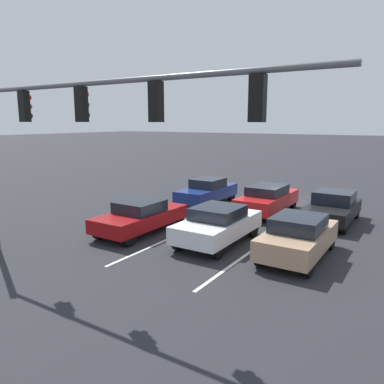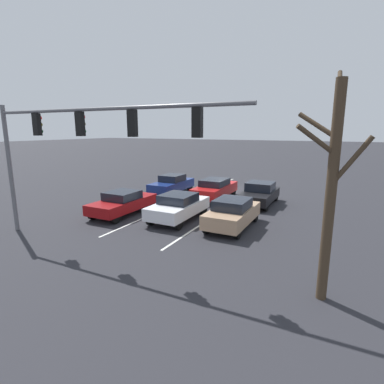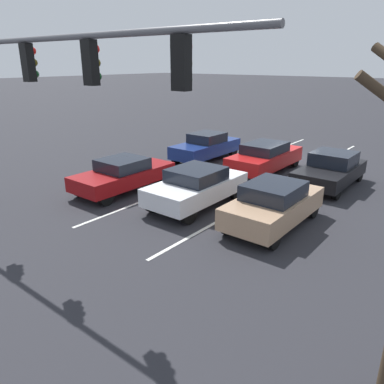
{
  "view_description": "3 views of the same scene",
  "coord_description": "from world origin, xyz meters",
  "px_view_note": "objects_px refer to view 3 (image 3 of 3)",
  "views": [
    {
      "loc": [
        -6.92,
        21.17,
        4.71
      ],
      "look_at": [
        0.68,
        9.21,
        2.03
      ],
      "focal_mm": 35.0,
      "sensor_mm": 36.0,
      "label": 1
    },
    {
      "loc": [
        -8.16,
        22.75,
        4.95
      ],
      "look_at": [
        -1.06,
        8.74,
        1.67
      ],
      "focal_mm": 28.0,
      "sensor_mm": 36.0,
      "label": 2
    },
    {
      "loc": [
        -8.37,
        19.25,
        5.2
      ],
      "look_at": [
        -1.07,
        10.09,
        1.1
      ],
      "focal_mm": 35.0,
      "sensor_mm": 36.0,
      "label": 3
    }
  ],
  "objects_px": {
    "car_tan_leftlane_front": "(273,204)",
    "car_maroon_rightlane_front": "(124,174)",
    "car_white_midlane_front": "(197,186)",
    "car_red_midlane_second": "(265,157)",
    "car_black_leftlane_second": "(331,170)",
    "traffic_signal_gantry": "(21,81)",
    "car_navy_rightlane_second": "(206,146)"
  },
  "relations": [
    {
      "from": "car_navy_rightlane_second",
      "to": "car_tan_leftlane_front",
      "type": "bearing_deg",
      "value": 140.61
    },
    {
      "from": "traffic_signal_gantry",
      "to": "car_red_midlane_second",
      "type": "bearing_deg",
      "value": -99.81
    },
    {
      "from": "car_navy_rightlane_second",
      "to": "traffic_signal_gantry",
      "type": "xyz_separation_m",
      "value": [
        -1.83,
        11.03,
        3.95
      ]
    },
    {
      "from": "car_maroon_rightlane_front",
      "to": "traffic_signal_gantry",
      "type": "height_order",
      "value": "traffic_signal_gantry"
    },
    {
      "from": "car_tan_leftlane_front",
      "to": "car_maroon_rightlane_front",
      "type": "distance_m",
      "value": 6.64
    },
    {
      "from": "car_maroon_rightlane_front",
      "to": "car_black_leftlane_second",
      "type": "bearing_deg",
      "value": -137.32
    },
    {
      "from": "car_white_midlane_front",
      "to": "car_maroon_rightlane_front",
      "type": "distance_m",
      "value": 3.53
    },
    {
      "from": "car_tan_leftlane_front",
      "to": "car_white_midlane_front",
      "type": "distance_m",
      "value": 3.12
    },
    {
      "from": "car_red_midlane_second",
      "to": "traffic_signal_gantry",
      "type": "distance_m",
      "value": 11.73
    },
    {
      "from": "car_maroon_rightlane_front",
      "to": "car_tan_leftlane_front",
      "type": "bearing_deg",
      "value": -174.61
    },
    {
      "from": "car_tan_leftlane_front",
      "to": "car_black_leftlane_second",
      "type": "xyz_separation_m",
      "value": [
        0.02,
        -5.46,
        -0.03
      ]
    },
    {
      "from": "car_white_midlane_front",
      "to": "car_red_midlane_second",
      "type": "bearing_deg",
      "value": -88.1
    },
    {
      "from": "car_maroon_rightlane_front",
      "to": "car_navy_rightlane_second",
      "type": "relative_size",
      "value": 1.0
    },
    {
      "from": "car_tan_leftlane_front",
      "to": "traffic_signal_gantry",
      "type": "relative_size",
      "value": 0.34
    },
    {
      "from": "car_black_leftlane_second",
      "to": "car_red_midlane_second",
      "type": "distance_m",
      "value": 3.29
    },
    {
      "from": "car_black_leftlane_second",
      "to": "car_white_midlane_front",
      "type": "bearing_deg",
      "value": 60.93
    },
    {
      "from": "car_white_midlane_front",
      "to": "car_navy_rightlane_second",
      "type": "height_order",
      "value": "car_navy_rightlane_second"
    },
    {
      "from": "car_navy_rightlane_second",
      "to": "car_white_midlane_front",
      "type": "bearing_deg",
      "value": 123.58
    },
    {
      "from": "car_tan_leftlane_front",
      "to": "car_navy_rightlane_second",
      "type": "height_order",
      "value": "car_tan_leftlane_front"
    },
    {
      "from": "car_white_midlane_front",
      "to": "car_tan_leftlane_front",
      "type": "bearing_deg",
      "value": -177.87
    },
    {
      "from": "car_tan_leftlane_front",
      "to": "car_navy_rightlane_second",
      "type": "distance_m",
      "value": 9.09
    },
    {
      "from": "car_navy_rightlane_second",
      "to": "car_black_leftlane_second",
      "type": "bearing_deg",
      "value": 177.46
    },
    {
      "from": "car_black_leftlane_second",
      "to": "car_navy_rightlane_second",
      "type": "relative_size",
      "value": 0.95
    },
    {
      "from": "car_tan_leftlane_front",
      "to": "car_maroon_rightlane_front",
      "type": "xyz_separation_m",
      "value": [
        6.61,
        0.62,
        -0.05
      ]
    },
    {
      "from": "car_tan_leftlane_front",
      "to": "car_red_midlane_second",
      "type": "height_order",
      "value": "car_tan_leftlane_front"
    },
    {
      "from": "car_white_midlane_front",
      "to": "car_black_leftlane_second",
      "type": "xyz_separation_m",
      "value": [
        -3.1,
        -5.57,
        -0.04
      ]
    },
    {
      "from": "car_white_midlane_front",
      "to": "car_red_midlane_second",
      "type": "height_order",
      "value": "car_white_midlane_front"
    },
    {
      "from": "car_white_midlane_front",
      "to": "car_red_midlane_second",
      "type": "xyz_separation_m",
      "value": [
        0.19,
        -5.73,
        -0.02
      ]
    },
    {
      "from": "car_tan_leftlane_front",
      "to": "car_red_midlane_second",
      "type": "xyz_separation_m",
      "value": [
        3.31,
        -5.62,
        -0.01
      ]
    },
    {
      "from": "car_white_midlane_front",
      "to": "car_maroon_rightlane_front",
      "type": "xyz_separation_m",
      "value": [
        3.5,
        0.51,
        -0.06
      ]
    },
    {
      "from": "car_tan_leftlane_front",
      "to": "car_red_midlane_second",
      "type": "bearing_deg",
      "value": -59.51
    },
    {
      "from": "car_black_leftlane_second",
      "to": "car_maroon_rightlane_front",
      "type": "bearing_deg",
      "value": 42.68
    }
  ]
}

